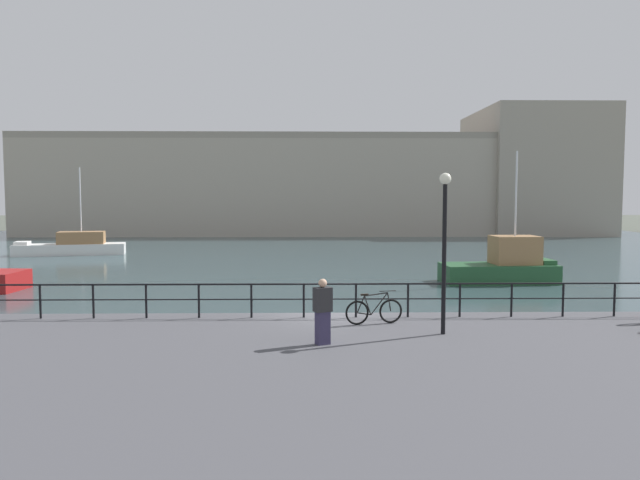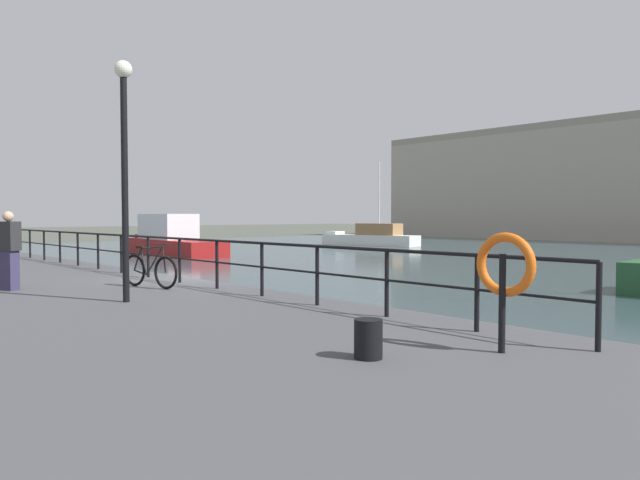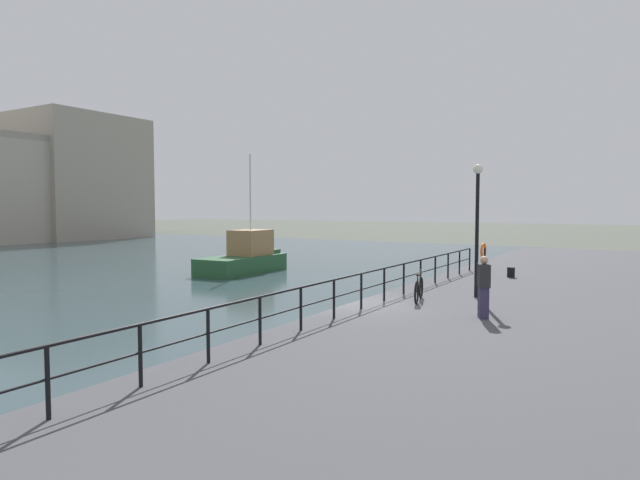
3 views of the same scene
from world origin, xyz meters
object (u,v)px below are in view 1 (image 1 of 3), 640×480
Objects in this scene: moored_white_yacht at (504,266)px; parked_bicycle at (374,311)px; standing_person at (323,311)px; harbor_building at (365,185)px; quay_lamp_post at (445,231)px; moored_harbor_tender at (73,246)px.

moored_white_yacht is 16.10m from parked_bicycle.
standing_person is (-1.58, -2.43, 0.47)m from parked_bicycle.
harbor_building is 57.77m from quay_lamp_post.
moored_harbor_tender is at bearing 125.60° from quay_lamp_post.
standing_person is at bearing 107.88° from moored_harbor_tender.
parked_bicycle is (-8.31, -13.78, 0.29)m from moored_white_yacht.
moored_harbor_tender is (-28.43, 15.44, -0.18)m from moored_white_yacht.
moored_white_yacht is 4.07× the size of standing_person.
moored_white_yacht is (3.32, -42.51, -4.97)m from harbor_building.
quay_lamp_post is at bearing -116.08° from moored_white_yacht.
moored_harbor_tender is 4.91× the size of standing_person.
moored_harbor_tender is at bearing -175.13° from standing_person.
moored_white_yacht is at bearing 66.58° from quay_lamp_post.
moored_harbor_tender reaches higher than parked_bicycle.
moored_white_yacht is at bearing 45.80° from parked_bicycle.
moored_white_yacht is 0.83× the size of moored_harbor_tender.
moored_white_yacht is 32.35m from moored_harbor_tender.
harbor_building reaches higher than moored_harbor_tender.
harbor_building is 56.71m from parked_bicycle.
harbor_building is 38.47× the size of parked_bicycle.
moored_harbor_tender is at bearing 111.43° from parked_bicycle.
standing_person is at bearing -161.87° from quay_lamp_post.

